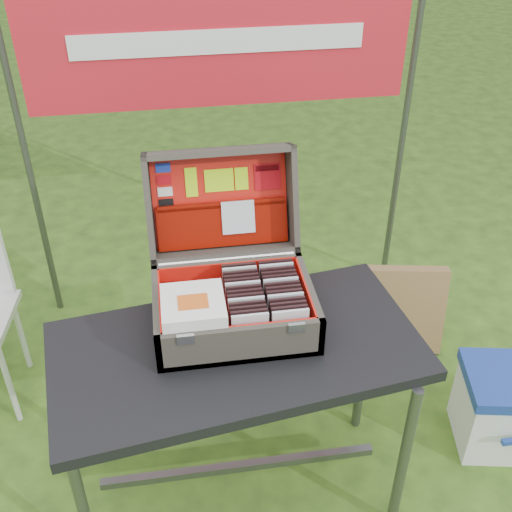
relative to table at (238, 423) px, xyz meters
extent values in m
plane|color=#2B4718|center=(0.09, 0.08, -0.36)|extent=(80.00, 80.00, 0.00)
cube|color=black|center=(0.00, 0.00, 0.34)|extent=(1.21, 0.72, 0.04)
cylinder|color=#59595B|center=(-0.51, -0.23, -0.02)|extent=(0.04, 0.04, 0.67)
cylinder|color=#59595B|center=(0.51, -0.23, -0.02)|extent=(0.04, 0.04, 0.67)
cylinder|color=#59595B|center=(-0.51, 0.23, -0.02)|extent=(0.04, 0.04, 0.67)
cylinder|color=#59595B|center=(0.51, 0.23, -0.02)|extent=(0.04, 0.04, 0.67)
cube|color=#59595B|center=(0.00, 0.00, -0.24)|extent=(0.99, 0.03, 0.03)
cube|color=#514C40|center=(0.01, 0.10, 0.37)|extent=(0.50, 0.36, 0.02)
cube|color=#514C40|center=(0.01, -0.07, 0.42)|extent=(0.50, 0.02, 0.13)
cube|color=#514C40|center=(0.01, 0.27, 0.42)|extent=(0.50, 0.02, 0.13)
cube|color=#514C40|center=(-0.23, 0.10, 0.42)|extent=(0.02, 0.36, 0.13)
cube|color=#514C40|center=(0.25, 0.10, 0.42)|extent=(0.02, 0.36, 0.13)
cube|color=red|center=(0.01, 0.10, 0.38)|extent=(0.46, 0.32, 0.01)
cube|color=silver|center=(-0.15, -0.08, 0.48)|extent=(0.05, 0.01, 0.03)
cube|color=silver|center=(0.17, -0.08, 0.48)|extent=(0.05, 0.01, 0.03)
cylinder|color=silver|center=(0.01, 0.28, 0.49)|extent=(0.45, 0.02, 0.02)
cube|color=#514C40|center=(0.01, 0.46, 0.62)|extent=(0.50, 0.14, 0.34)
cube|color=#514C40|center=(0.01, 0.46, 0.80)|extent=(0.50, 0.13, 0.06)
cube|color=#514C40|center=(0.01, 0.34, 0.48)|extent=(0.50, 0.13, 0.06)
cube|color=#514C40|center=(-0.23, 0.40, 0.64)|extent=(0.02, 0.25, 0.38)
cube|color=#514C40|center=(0.25, 0.40, 0.64)|extent=(0.02, 0.25, 0.38)
cube|color=red|center=(0.01, 0.44, 0.62)|extent=(0.46, 0.11, 0.30)
cube|color=red|center=(0.01, -0.06, 0.43)|extent=(0.46, 0.01, 0.11)
cube|color=red|center=(0.01, 0.25, 0.43)|extent=(0.46, 0.01, 0.11)
cube|color=red|center=(-0.22, 0.10, 0.43)|extent=(0.01, 0.32, 0.11)
cube|color=red|center=(0.23, 0.10, 0.43)|extent=(0.01, 0.32, 0.11)
cube|color=#730A01|center=(0.01, 0.40, 0.55)|extent=(0.44, 0.08, 0.15)
cube|color=#730A01|center=(0.01, 0.42, 0.62)|extent=(0.43, 0.03, 0.03)
cube|color=silver|center=(0.06, 0.39, 0.58)|extent=(0.11, 0.05, 0.11)
cube|color=#1933B2|center=(-0.18, 0.48, 0.74)|extent=(0.05, 0.01, 0.03)
cube|color=#B40912|center=(-0.18, 0.47, 0.70)|extent=(0.05, 0.01, 0.03)
cube|color=white|center=(-0.18, 0.45, 0.67)|extent=(0.05, 0.01, 0.03)
cube|color=black|center=(-0.18, 0.44, 0.63)|extent=(0.05, 0.01, 0.03)
cube|color=#B2E70F|center=(-0.09, 0.46, 0.69)|extent=(0.04, 0.04, 0.09)
cube|color=#B2E70F|center=(0.01, 0.46, 0.69)|extent=(0.10, 0.03, 0.07)
cube|color=#B2E70F|center=(0.08, 0.46, 0.69)|extent=(0.04, 0.03, 0.07)
cube|color=#B40912|center=(0.17, 0.46, 0.69)|extent=(0.09, 0.03, 0.09)
cube|color=black|center=(0.17, 0.47, 0.72)|extent=(0.08, 0.01, 0.02)
cube|color=silver|center=(0.04, -0.04, 0.45)|extent=(0.11, 0.01, 0.13)
cube|color=black|center=(0.04, -0.02, 0.45)|extent=(0.11, 0.01, 0.13)
cube|color=black|center=(0.04, 0.00, 0.45)|extent=(0.11, 0.01, 0.13)
cube|color=black|center=(0.04, 0.02, 0.45)|extent=(0.11, 0.01, 0.13)
cube|color=silver|center=(0.04, 0.04, 0.45)|extent=(0.11, 0.01, 0.13)
cube|color=black|center=(0.04, 0.06, 0.45)|extent=(0.11, 0.01, 0.13)
cube|color=black|center=(0.04, 0.08, 0.45)|extent=(0.11, 0.01, 0.13)
cube|color=black|center=(0.04, 0.10, 0.45)|extent=(0.11, 0.01, 0.13)
cube|color=silver|center=(0.04, 0.12, 0.45)|extent=(0.11, 0.01, 0.13)
cube|color=black|center=(0.04, 0.14, 0.45)|extent=(0.11, 0.01, 0.13)
cube|color=black|center=(0.04, 0.16, 0.45)|extent=(0.11, 0.01, 0.13)
cube|color=black|center=(0.04, 0.18, 0.45)|extent=(0.11, 0.01, 0.13)
cube|color=silver|center=(0.04, 0.20, 0.45)|extent=(0.11, 0.01, 0.13)
cube|color=black|center=(0.04, 0.22, 0.45)|extent=(0.11, 0.01, 0.13)
cube|color=silver|center=(0.16, -0.04, 0.45)|extent=(0.11, 0.01, 0.13)
cube|color=black|center=(0.16, -0.02, 0.45)|extent=(0.11, 0.01, 0.13)
cube|color=black|center=(0.16, 0.00, 0.45)|extent=(0.11, 0.01, 0.13)
cube|color=black|center=(0.16, 0.02, 0.45)|extent=(0.11, 0.01, 0.13)
cube|color=silver|center=(0.16, 0.04, 0.45)|extent=(0.11, 0.01, 0.13)
cube|color=black|center=(0.16, 0.06, 0.45)|extent=(0.11, 0.01, 0.13)
cube|color=black|center=(0.16, 0.08, 0.45)|extent=(0.11, 0.01, 0.13)
cube|color=black|center=(0.16, 0.10, 0.45)|extent=(0.11, 0.01, 0.13)
cube|color=silver|center=(0.16, 0.12, 0.45)|extent=(0.11, 0.01, 0.13)
cube|color=black|center=(0.16, 0.14, 0.45)|extent=(0.11, 0.01, 0.13)
cube|color=black|center=(0.16, 0.16, 0.45)|extent=(0.11, 0.01, 0.13)
cube|color=black|center=(0.16, 0.18, 0.45)|extent=(0.11, 0.01, 0.13)
cube|color=silver|center=(0.16, 0.20, 0.45)|extent=(0.11, 0.01, 0.13)
cube|color=black|center=(0.16, 0.22, 0.45)|extent=(0.11, 0.01, 0.13)
cube|color=white|center=(-0.12, 0.03, 0.49)|extent=(0.19, 0.19, 0.00)
cube|color=white|center=(-0.12, 0.03, 0.50)|extent=(0.19, 0.19, 0.00)
cube|color=white|center=(-0.12, 0.03, 0.50)|extent=(0.19, 0.19, 0.00)
cube|color=white|center=(-0.12, 0.03, 0.51)|extent=(0.19, 0.19, 0.00)
cube|color=white|center=(-0.12, 0.03, 0.51)|extent=(0.19, 0.19, 0.00)
cube|color=white|center=(-0.12, 0.03, 0.52)|extent=(0.19, 0.19, 0.00)
cube|color=white|center=(-0.12, 0.03, 0.52)|extent=(0.19, 0.19, 0.00)
cube|color=white|center=(-0.12, 0.03, 0.53)|extent=(0.19, 0.19, 0.00)
cube|color=#D85919|center=(-0.12, 0.02, 0.53)|extent=(0.09, 0.07, 0.00)
cube|color=white|center=(1.07, 0.06, -0.21)|extent=(0.42, 0.35, 0.30)
cylinder|color=silver|center=(-0.86, 0.46, -0.15)|extent=(0.02, 0.02, 0.41)
cylinder|color=silver|center=(-0.86, 0.77, -0.15)|extent=(0.02, 0.02, 0.41)
cylinder|color=silver|center=(-0.86, 0.79, 0.25)|extent=(0.02, 0.02, 0.39)
cube|color=olive|center=(0.82, 0.65, -0.15)|extent=(0.42, 0.21, 0.42)
cylinder|color=#59595B|center=(-0.76, 1.18, 0.49)|extent=(0.03, 0.03, 1.70)
cylinder|color=#59595B|center=(0.94, 1.18, 0.49)|extent=(0.03, 0.03, 1.70)
cube|color=red|center=(0.09, 1.17, 0.94)|extent=(1.60, 0.02, 0.55)
cube|color=white|center=(0.09, 1.16, 0.94)|extent=(1.20, 0.00, 0.10)
camera|label=1|loc=(-0.16, -1.45, 1.73)|focal=45.00mm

